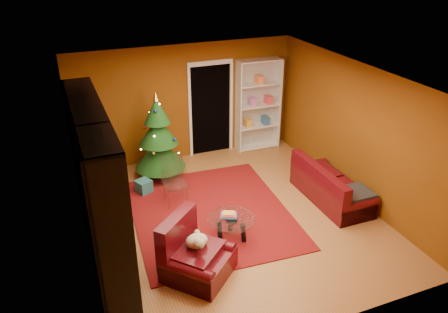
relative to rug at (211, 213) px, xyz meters
name	(u,v)px	position (x,y,z in m)	size (l,w,h in m)	color
floor	(232,218)	(0.32, -0.26, -0.03)	(5.00, 5.50, 0.05)	#945C2B
ceiling	(233,77)	(0.32, -0.26, 2.62)	(5.00, 5.50, 0.05)	silver
wall_back	(185,103)	(0.32, 2.51, 1.29)	(5.00, 0.05, 2.60)	brown
wall_left	(78,180)	(-2.20, -0.26, 1.29)	(0.05, 5.50, 2.60)	brown
wall_right	(356,132)	(2.85, -0.26, 1.29)	(0.05, 5.50, 2.60)	brown
doorway	(211,110)	(0.92, 2.47, 1.04)	(1.06, 0.60, 2.16)	black
rug	(211,213)	(0.00, 0.00, 0.00)	(2.78, 3.24, 0.02)	maroon
media_unit	(97,187)	(-1.95, -0.46, 1.22)	(0.49, 3.21, 2.46)	black
christmas_tree	(159,137)	(-0.49, 1.74, 0.90)	(1.05, 1.05, 1.88)	#113F11
gift_box_teal	(144,186)	(-0.98, 1.20, 0.13)	(0.27, 0.27, 0.27)	#21666A
gift_box_green	(165,171)	(-0.41, 1.67, 0.12)	(0.26, 0.26, 0.26)	#1D5A1C
gift_box_red	(163,158)	(-0.30, 2.33, 0.11)	(0.25, 0.25, 0.25)	maroon
white_bookshelf	(258,105)	(2.05, 2.31, 1.07)	(1.03, 0.37, 2.21)	white
armchair	(198,254)	(-0.73, -1.48, 0.37)	(0.98, 0.98, 0.76)	#40060D
dog	(197,241)	(-0.73, -1.41, 0.56)	(0.40, 0.30, 0.25)	beige
sofa	(332,182)	(2.34, -0.41, 0.38)	(1.79, 0.80, 0.77)	#40060D
coffee_table	(232,228)	(0.07, -0.85, 0.20)	(0.82, 0.82, 0.51)	gray
acrylic_chair	(175,184)	(-0.50, 0.56, 0.41)	(0.43, 0.47, 0.84)	#66605B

